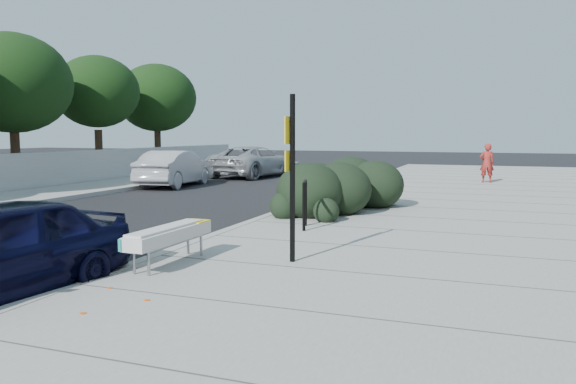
# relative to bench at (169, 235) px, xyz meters

# --- Properties ---
(ground) EXTENTS (120.00, 120.00, 0.00)m
(ground) POSITION_rel_bench_xyz_m (-0.60, 0.50, -0.62)
(ground) COLOR black
(ground) RESTS_ON ground
(sidewalk_near) EXTENTS (11.20, 50.00, 0.15)m
(sidewalk_near) POSITION_rel_bench_xyz_m (5.00, 5.50, -0.55)
(sidewalk_near) COLOR gray
(sidewalk_near) RESTS_ON ground
(curb_near) EXTENTS (0.22, 50.00, 0.17)m
(curb_near) POSITION_rel_bench_xyz_m (-0.60, 5.50, -0.54)
(curb_near) COLOR #9E9E99
(curb_near) RESTS_ON ground
(curb_far) EXTENTS (0.22, 50.00, 0.17)m
(curb_far) POSITION_rel_bench_xyz_m (-8.60, 5.50, -0.54)
(curb_far) COLOR #9E9E99
(curb_far) RESTS_ON ground
(tree_far_d) EXTENTS (4.60, 4.60, 6.16)m
(tree_far_d) POSITION_rel_bench_xyz_m (-13.10, 9.50, 3.57)
(tree_far_d) COLOR #332114
(tree_far_d) RESTS_ON ground
(tree_far_e) EXTENTS (4.00, 4.00, 5.90)m
(tree_far_e) POSITION_rel_bench_xyz_m (-13.10, 14.50, 3.56)
(tree_far_e) COLOR #332114
(tree_far_e) RESTS_ON ground
(tree_far_f) EXTENTS (4.40, 4.40, 6.07)m
(tree_far_f) POSITION_rel_bench_xyz_m (-13.10, 19.50, 3.57)
(tree_far_f) COLOR #332114
(tree_far_f) RESTS_ON ground
(bench) EXTENTS (0.47, 1.98, 0.60)m
(bench) POSITION_rel_bench_xyz_m (0.00, 0.00, 0.00)
(bench) COLOR gray
(bench) RESTS_ON sidewalk_near
(bike_rack) EXTENTS (0.25, 0.71, 1.06)m
(bike_rack) POSITION_rel_bench_xyz_m (0.93, 4.00, 0.17)
(bike_rack) COLOR black
(bike_rack) RESTS_ON sidewalk_near
(sign_post) EXTENTS (0.12, 0.31, 2.72)m
(sign_post) POSITION_rel_bench_xyz_m (1.77, 0.86, 1.07)
(sign_post) COLOR black
(sign_post) RESTS_ON sidewalk_near
(hedge) EXTENTS (2.79, 4.47, 1.56)m
(hedge) POSITION_rel_bench_xyz_m (0.90, 7.03, 0.31)
(hedge) COLOR black
(hedge) RESTS_ON sidewalk_near
(wagon_silver) EXTENTS (2.09, 4.74, 1.52)m
(wagon_silver) POSITION_rel_bench_xyz_m (-7.88, 12.89, 0.14)
(wagon_silver) COLOR #B4B4B9
(wagon_silver) RESTS_ON ground
(suv_silver) EXTENTS (3.19, 5.89, 1.57)m
(suv_silver) POSITION_rel_bench_xyz_m (-6.85, 18.69, 0.16)
(suv_silver) COLOR #A6A9AC
(suv_silver) RESTS_ON ground
(pedestrian) EXTENTS (0.67, 0.50, 1.65)m
(pedestrian) POSITION_rel_bench_xyz_m (4.47, 17.60, 0.35)
(pedestrian) COLOR maroon
(pedestrian) RESTS_ON sidewalk_near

